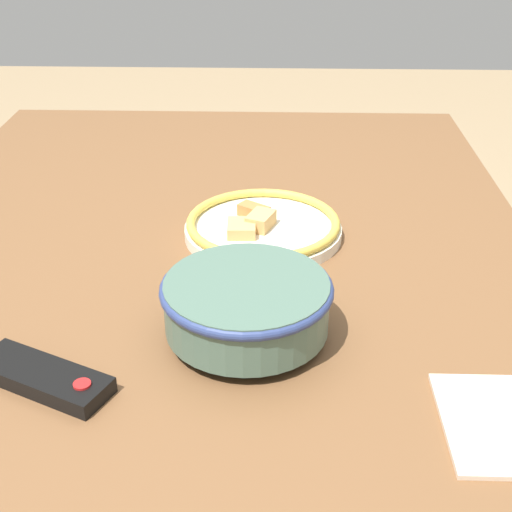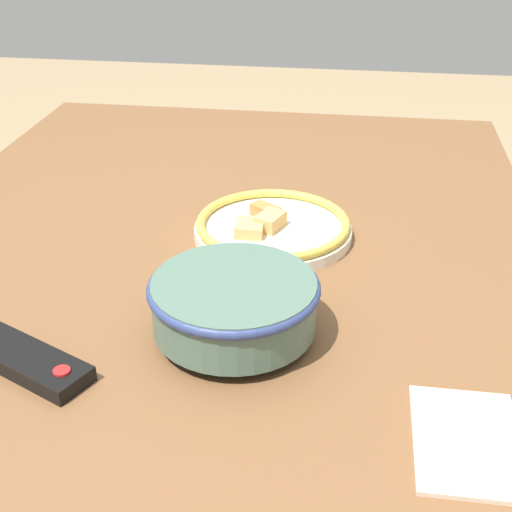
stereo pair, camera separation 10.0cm
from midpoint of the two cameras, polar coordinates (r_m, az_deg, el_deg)
dining_table at (r=1.09m, az=-6.93°, el=-4.41°), size 1.54×1.04×0.71m
noodle_bowl at (r=0.89m, az=-4.00°, el=-4.02°), size 0.21×0.21×0.08m
food_plate at (r=1.14m, az=-1.98°, el=2.27°), size 0.25×0.25×0.04m
tv_remote at (r=0.88m, az=-19.88°, el=-9.22°), size 0.12×0.18×0.02m
folded_napkin at (r=0.81m, az=15.09°, el=-12.93°), size 0.16×0.11×0.01m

